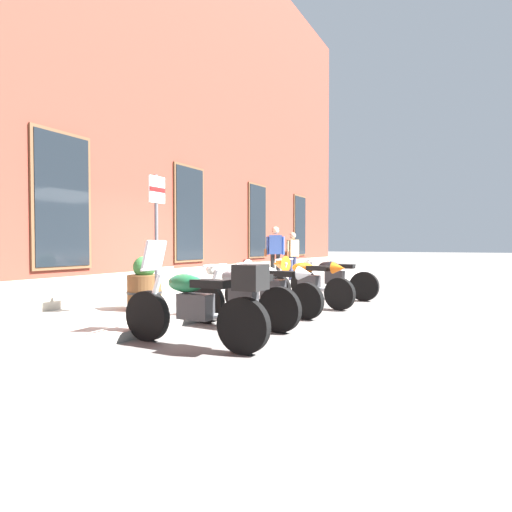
# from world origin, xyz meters

# --- Properties ---
(ground_plane) EXTENTS (140.00, 140.00, 0.00)m
(ground_plane) POSITION_xyz_m (0.00, 0.00, 0.00)
(ground_plane) COLOR #565451
(sidewalk) EXTENTS (32.06, 2.60, 0.13)m
(sidewalk) POSITION_xyz_m (0.00, 1.30, 0.06)
(sidewalk) COLOR gray
(sidewalk) RESTS_ON ground_plane
(lane_stripe) EXTENTS (32.06, 0.12, 0.01)m
(lane_stripe) POSITION_xyz_m (0.00, -3.20, 0.00)
(lane_stripe) COLOR silver
(lane_stripe) RESTS_ON ground_plane
(brick_pub_facade) EXTENTS (26.06, 7.02, 10.95)m
(brick_pub_facade) POSITION_xyz_m (0.00, 6.05, 5.47)
(brick_pub_facade) COLOR maroon
(brick_pub_facade) RESTS_ON ground_plane
(motorcycle_green_touring) EXTENTS (0.62, 2.15, 1.35)m
(motorcycle_green_touring) POSITION_xyz_m (-2.62, -1.08, 0.56)
(motorcycle_green_touring) COLOR black
(motorcycle_green_touring) RESTS_ON ground_plane
(motorcycle_grey_naked) EXTENTS (0.62, 2.04, 0.98)m
(motorcycle_grey_naked) POSITION_xyz_m (-1.28, -0.87, 0.49)
(motorcycle_grey_naked) COLOR black
(motorcycle_grey_naked) RESTS_ON ground_plane
(motorcycle_white_sport) EXTENTS (0.62, 2.11, 1.02)m
(motorcycle_white_sport) POSITION_xyz_m (-0.04, -0.70, 0.55)
(motorcycle_white_sport) COLOR black
(motorcycle_white_sport) RESTS_ON ground_plane
(motorcycle_orange_sport) EXTENTS (0.70, 2.15, 1.05)m
(motorcycle_orange_sport) POSITION_xyz_m (1.30, -0.88, 0.57)
(motorcycle_orange_sport) COLOR black
(motorcycle_orange_sport) RESTS_ON ground_plane
(motorcycle_black_naked) EXTENTS (0.62, 2.19, 0.97)m
(motorcycle_black_naked) POSITION_xyz_m (2.73, -1.03, 0.49)
(motorcycle_black_naked) COLOR black
(motorcycle_black_naked) RESTS_ON ground_plane
(pedestrian_blue_top) EXTENTS (0.43, 0.60, 1.74)m
(pedestrian_blue_top) POSITION_xyz_m (5.05, 1.63, 1.11)
(pedestrian_blue_top) COLOR black
(pedestrian_blue_top) RESTS_ON sidewalk
(pedestrian_tan_coat) EXTENTS (0.65, 0.32, 1.57)m
(pedestrian_tan_coat) POSITION_xyz_m (5.80, 1.35, 1.00)
(pedestrian_tan_coat) COLOR #2D3351
(pedestrian_tan_coat) RESTS_ON sidewalk
(parking_sign) EXTENTS (0.36, 0.07, 2.33)m
(parking_sign) POSITION_xyz_m (-1.53, 0.61, 1.64)
(parking_sign) COLOR #4C4C51
(parking_sign) RESTS_ON sidewalk
(barrel_planter) EXTENTS (0.63, 0.63, 0.97)m
(barrel_planter) POSITION_xyz_m (-1.26, 1.15, 0.53)
(barrel_planter) COLOR brown
(barrel_planter) RESTS_ON sidewalk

